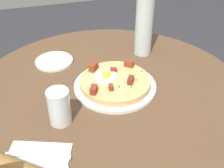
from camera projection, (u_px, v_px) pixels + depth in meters
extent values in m
cylinder|color=brown|center=(109.00, 93.00, 1.00)|extent=(1.01, 1.01, 0.03)
cylinder|color=#333338|center=(109.00, 160.00, 1.22)|extent=(0.12, 0.12, 0.71)
cylinder|color=silver|center=(115.00, 86.00, 1.00)|extent=(0.29, 0.29, 0.01)
cylinder|color=tan|center=(115.00, 82.00, 0.99)|extent=(0.25, 0.25, 0.02)
cylinder|color=white|center=(105.00, 77.00, 1.00)|extent=(0.08, 0.08, 0.01)
sphere|color=yellow|center=(105.00, 75.00, 0.99)|extent=(0.03, 0.03, 0.03)
cube|color=brown|center=(129.00, 64.00, 1.05)|extent=(0.04, 0.04, 0.02)
cube|color=maroon|center=(93.00, 67.00, 1.03)|extent=(0.04, 0.04, 0.03)
cube|color=maroon|center=(114.00, 70.00, 1.02)|extent=(0.02, 0.03, 0.02)
cube|color=maroon|center=(131.00, 80.00, 0.97)|extent=(0.04, 0.03, 0.02)
cube|color=brown|center=(111.00, 87.00, 0.94)|extent=(0.03, 0.02, 0.02)
cube|color=maroon|center=(94.00, 90.00, 0.92)|extent=(0.04, 0.03, 0.02)
cube|color=#387F2D|center=(142.00, 71.00, 1.03)|extent=(0.01, 0.01, 0.00)
cube|color=#387F2D|center=(131.00, 87.00, 0.95)|extent=(0.01, 0.00, 0.00)
cube|color=#387F2D|center=(119.00, 86.00, 0.95)|extent=(0.01, 0.01, 0.00)
cube|color=#387F2D|center=(102.00, 79.00, 0.99)|extent=(0.01, 0.01, 0.00)
cube|color=#387F2D|center=(136.00, 80.00, 0.98)|extent=(0.01, 0.00, 0.00)
cylinder|color=silver|center=(54.00, 61.00, 1.14)|extent=(0.15, 0.15, 0.01)
cube|color=white|center=(36.00, 162.00, 0.73)|extent=(0.19, 0.21, 0.00)
cube|color=silver|center=(34.00, 167.00, 0.72)|extent=(0.07, 0.17, 0.00)
cube|color=silver|center=(38.00, 156.00, 0.75)|extent=(0.07, 0.17, 0.00)
cylinder|color=silver|center=(59.00, 107.00, 0.83)|extent=(0.07, 0.07, 0.12)
cylinder|color=silver|center=(144.00, 23.00, 1.13)|extent=(0.07, 0.07, 0.28)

